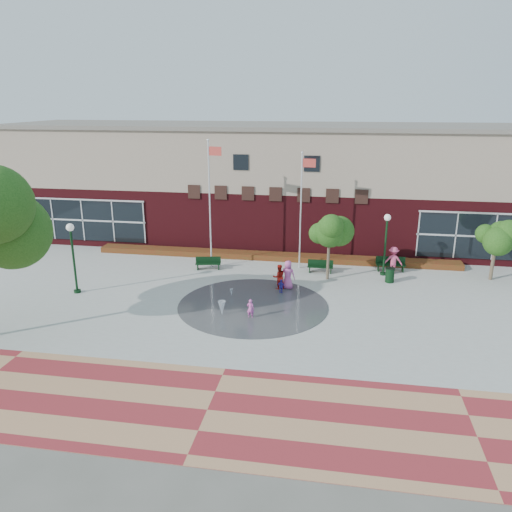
% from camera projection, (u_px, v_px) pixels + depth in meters
% --- Properties ---
extents(ground, '(120.00, 120.00, 0.00)m').
position_uv_depth(ground, '(243.00, 329.00, 25.10)').
color(ground, '#666056').
rests_on(ground, ground).
extents(plaza_concrete, '(46.00, 18.00, 0.01)m').
position_uv_depth(plaza_concrete, '(256.00, 299.00, 28.86)').
color(plaza_concrete, '#A8A8A0').
rests_on(plaza_concrete, ground).
extents(paver_band, '(46.00, 6.00, 0.01)m').
position_uv_depth(paver_band, '(207.00, 410.00, 18.51)').
color(paver_band, maroon).
rests_on(paver_band, ground).
extents(splash_pad, '(8.40, 8.40, 0.01)m').
position_uv_depth(splash_pad, '(253.00, 305.00, 27.92)').
color(splash_pad, '#383A3D').
rests_on(splash_pad, ground).
extents(library_building, '(44.40, 10.40, 9.20)m').
position_uv_depth(library_building, '(284.00, 182.00, 40.15)').
color(library_building, '#4D0E14').
rests_on(library_building, ground).
extents(flower_bed, '(26.00, 1.20, 0.40)m').
position_uv_depth(flower_bed, '(273.00, 259.00, 36.01)').
color(flower_bed, maroon).
rests_on(flower_bed, ground).
extents(flagpole_left, '(1.00, 0.29, 8.63)m').
position_uv_depth(flagpole_left, '(210.00, 198.00, 32.88)').
color(flagpole_left, white).
rests_on(flagpole_left, ground).
extents(flagpole_right, '(0.97, 0.21, 7.87)m').
position_uv_depth(flagpole_right, '(302.00, 205.00, 32.79)').
color(flagpole_right, white).
rests_on(flagpole_right, ground).
extents(lamp_left, '(0.45, 0.45, 4.25)m').
position_uv_depth(lamp_left, '(73.00, 250.00, 28.98)').
color(lamp_left, black).
rests_on(lamp_left, ground).
extents(lamp_right, '(0.43, 0.43, 4.09)m').
position_uv_depth(lamp_right, '(386.00, 238.00, 32.01)').
color(lamp_right, black).
rests_on(lamp_right, ground).
extents(bench_left, '(1.76, 0.77, 0.85)m').
position_uv_depth(bench_left, '(208.00, 266.00, 33.76)').
color(bench_left, black).
rests_on(bench_left, ground).
extents(bench_mid, '(1.68, 0.47, 0.84)m').
position_uv_depth(bench_mid, '(320.00, 269.00, 33.13)').
color(bench_mid, black).
rests_on(bench_mid, ground).
extents(bench_right, '(1.95, 0.59, 0.97)m').
position_uv_depth(bench_right, '(390.00, 267.00, 33.40)').
color(bench_right, black).
rests_on(bench_right, ground).
extents(trash_can, '(0.59, 0.59, 0.96)m').
position_uv_depth(trash_can, '(390.00, 275.00, 31.32)').
color(trash_can, black).
rests_on(trash_can, ground).
extents(tree_mid, '(2.57, 2.57, 4.34)m').
position_uv_depth(tree_mid, '(329.00, 232.00, 31.05)').
color(tree_mid, '#4E3F2F').
rests_on(tree_mid, ground).
extents(tree_small_right, '(2.44, 2.44, 4.17)m').
position_uv_depth(tree_small_right, '(497.00, 234.00, 31.01)').
color(tree_small_right, '#4E3F2F').
rests_on(tree_small_right, ground).
extents(water_jet_a, '(0.41, 0.41, 0.80)m').
position_uv_depth(water_jet_a, '(222.00, 316.00, 26.60)').
color(water_jet_a, white).
rests_on(water_jet_a, ground).
extents(water_jet_b, '(0.20, 0.20, 0.44)m').
position_uv_depth(water_jet_b, '(231.00, 296.00, 29.20)').
color(water_jet_b, white).
rests_on(water_jet_b, ground).
extents(child_splash, '(0.41, 0.28, 1.07)m').
position_uv_depth(child_splash, '(250.00, 309.00, 26.15)').
color(child_splash, '#D753B1').
rests_on(child_splash, ground).
extents(adult_red, '(0.93, 0.84, 1.57)m').
position_uv_depth(adult_red, '(279.00, 277.00, 30.10)').
color(adult_red, '#AD1810').
rests_on(adult_red, ground).
extents(adult_pink, '(0.95, 0.70, 1.78)m').
position_uv_depth(adult_pink, '(288.00, 275.00, 30.14)').
color(adult_pink, '#CD56A2').
rests_on(adult_pink, ground).
extents(child_blue, '(0.56, 0.40, 0.88)m').
position_uv_depth(child_blue, '(281.00, 287.00, 29.52)').
color(child_blue, '#3830B9').
rests_on(child_blue, ground).
extents(person_bench, '(1.20, 0.71, 1.84)m').
position_uv_depth(person_bench, '(393.00, 260.00, 32.77)').
color(person_bench, '#E14876').
rests_on(person_bench, ground).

